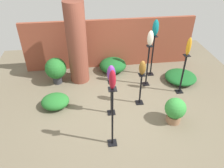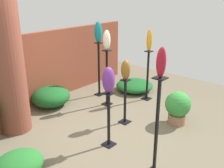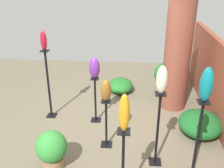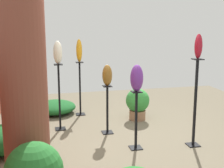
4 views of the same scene
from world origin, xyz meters
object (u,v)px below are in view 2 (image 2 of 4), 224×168
object	(u,v)px
pedestal_ivory	(107,80)
art_vase_ruby	(161,62)
brick_pillar	(8,69)
potted_plant_mid_right	(178,106)
art_vase_violet	(109,80)
art_vase_amber	(149,40)
art_vase_teal	(98,32)
art_vase_bronze	(126,70)
pedestal_bronze	(125,104)
pedestal_amber	(148,78)
pedestal_teal	(99,72)
pedestal_ruby	(156,132)
art_vase_ivory	(107,40)
pedestal_violet	(109,122)

from	to	relation	value
pedestal_ivory	art_vase_ruby	distance (m)	2.75
brick_pillar	pedestal_ivory	distance (m)	2.15
art_vase_ruby	potted_plant_mid_right	bearing A→B (deg)	17.28
pedestal_ivory	art_vase_violet	world-z (taller)	art_vase_violet
art_vase_amber	art_vase_teal	xyz separation A→B (m)	(-0.57, 1.05, 0.14)
art_vase_bronze	art_vase_violet	xyz separation A→B (m)	(-0.81, -0.30, 0.08)
art_vase_violet	art_vase_teal	xyz separation A→B (m)	(1.52, 1.70, 0.39)
art_vase_teal	potted_plant_mid_right	size ratio (longest dim) A/B	0.74
pedestal_ivory	potted_plant_mid_right	xyz separation A→B (m)	(0.25, -1.66, -0.22)
brick_pillar	pedestal_bronze	world-z (taller)	brick_pillar
pedestal_amber	pedestal_teal	size ratio (longest dim) A/B	0.90
pedestal_amber	art_vase_bronze	bearing A→B (deg)	-164.94
pedestal_ivory	art_vase_bronze	xyz separation A→B (m)	(-0.40, -0.85, 0.52)
brick_pillar	pedestal_ruby	world-z (taller)	brick_pillar
pedestal_ruby	art_vase_ivory	bearing A→B (deg)	58.36
pedestal_violet	art_vase_ruby	distance (m)	1.59
art_vase_ivory	potted_plant_mid_right	xyz separation A→B (m)	(0.25, -1.66, -1.14)
art_vase_ruby	art_vase_teal	size ratio (longest dim) A/B	0.80
pedestal_bronze	art_vase_ruby	world-z (taller)	art_vase_ruby
pedestal_bronze	pedestal_ivory	bearing A→B (deg)	64.74
pedestal_bronze	pedestal_ivory	xyz separation A→B (m)	(0.40, 0.85, 0.18)
pedestal_bronze	art_vase_ivory	xyz separation A→B (m)	(0.40, 0.85, 1.09)
pedestal_ivory	art_vase_teal	xyz separation A→B (m)	(0.30, 0.54, 0.99)
pedestal_ruby	art_vase_amber	distance (m)	2.84
pedestal_bronze	potted_plant_mid_right	world-z (taller)	pedestal_bronze
pedestal_ivory	pedestal_ruby	distance (m)	2.52
art_vase_violet	art_vase_ruby	bearing A→B (deg)	-96.14
pedestal_bronze	art_vase_ruby	distance (m)	2.03
brick_pillar	pedestal_ruby	size ratio (longest dim) A/B	1.63
pedestal_amber	art_vase_violet	distance (m)	2.28
potted_plant_mid_right	art_vase_violet	bearing A→B (deg)	161.23
art_vase_bronze	art_vase_ivory	xyz separation A→B (m)	(0.40, 0.85, 0.40)
pedestal_bronze	art_vase_ruby	bearing A→B (deg)	-125.43
art_vase_teal	pedestal_teal	bearing A→B (deg)	-90.00
brick_pillar	art_vase_bronze	xyz separation A→B (m)	(1.59, -1.39, -0.10)
pedestal_violet	art_vase_teal	xyz separation A→B (m)	(1.52, 1.70, 1.14)
pedestal_ivory	art_vase_bronze	distance (m)	1.07
pedestal_amber	art_vase_ivory	size ratio (longest dim) A/B	2.75
potted_plant_mid_right	art_vase_teal	bearing A→B (deg)	88.78
art_vase_amber	potted_plant_mid_right	xyz separation A→B (m)	(-0.62, -1.15, -1.08)
art_vase_amber	potted_plant_mid_right	bearing A→B (deg)	-118.38
pedestal_teal	art_vase_bronze	distance (m)	1.64
art_vase_ruby	pedestal_amber	bearing A→B (deg)	36.70
pedestal_violet	art_vase_bronze	size ratio (longest dim) A/B	2.50
pedestal_teal	art_vase_amber	bearing A→B (deg)	-61.46
potted_plant_mid_right	pedestal_ruby	bearing A→B (deg)	-162.72
pedestal_bronze	pedestal_amber	bearing A→B (deg)	15.06
art_vase_ivory	art_vase_ruby	distance (m)	2.53
pedestal_ivory	pedestal_ruby	world-z (taller)	pedestal_ruby
potted_plant_mid_right	art_vase_bronze	bearing A→B (deg)	129.22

